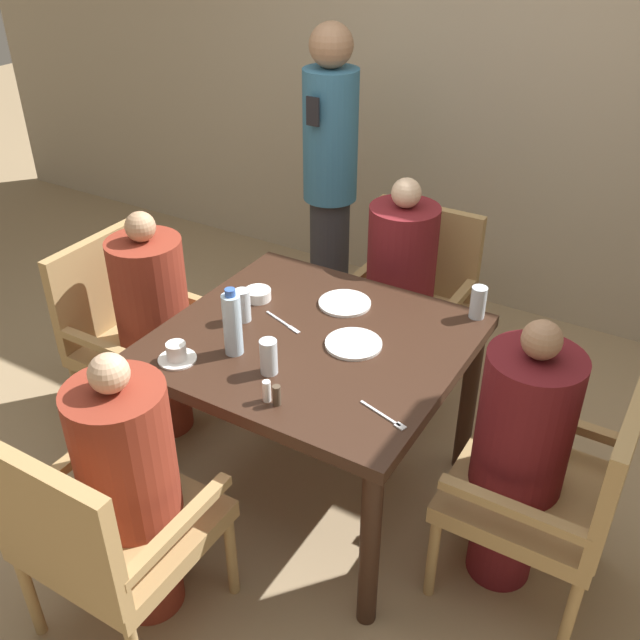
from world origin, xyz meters
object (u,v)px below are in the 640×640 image
chair_left_side (133,329)px  chair_right_side (557,487)px  diner_in_left_chair (155,325)px  standing_host (330,178)px  diner_in_far_chair (400,292)px  diner_in_near_chair (131,488)px  teacup_with_saucer (177,354)px  glass_tall_far (269,357)px  glass_tall_near (478,302)px  diner_in_right_chair (519,456)px  bowl_small (258,294)px  chair_far_side (411,296)px  water_bottle (232,324)px  chair_near_corner (102,530)px  glass_tall_mid (243,305)px  plate_main_left (353,344)px  plate_main_right (345,303)px

chair_left_side → chair_right_side: size_ratio=1.00×
diner_in_left_chair → standing_host: (0.20, 1.20, 0.34)m
diner_in_far_chair → diner_in_near_chair: 1.59m
teacup_with_saucer → glass_tall_far: 0.35m
teacup_with_saucer → glass_tall_near: (0.82, 0.84, 0.04)m
diner_in_left_chair → standing_host: bearing=80.4°
chair_left_side → glass_tall_near: same height
diner_in_near_chair → teacup_with_saucer: 0.49m
diner_in_right_chair → glass_tall_far: 0.93m
bowl_small → chair_right_side: bearing=-5.6°
chair_left_side → diner_in_left_chair: size_ratio=0.82×
diner_in_near_chair → bowl_small: bearing=97.6°
chair_far_side → water_bottle: water_bottle is taller
diner_in_far_chair → water_bottle: (-0.20, -1.02, 0.31)m
chair_far_side → chair_near_corner: bearing=-96.8°
glass_tall_near → glass_tall_mid: 0.92m
diner_in_right_chair → bowl_small: 1.20m
chair_right_side → diner_in_near_chair: (-1.19, -0.79, 0.06)m
diner_in_right_chair → glass_tall_far: size_ratio=8.44×
diner_in_far_chair → chair_far_side: bearing=90.0°
diner_in_near_chair → glass_tall_mid: 0.81m
diner_in_near_chair → glass_tall_mid: size_ratio=8.23×
standing_host → glass_tall_far: size_ratio=12.75×
chair_far_side → glass_tall_near: same height
glass_tall_far → standing_host: bearing=112.4°
diner_in_left_chair → plate_main_left: (0.98, 0.03, 0.22)m
chair_right_side → glass_tall_near: bearing=137.0°
diner_in_near_chair → bowl_small: size_ratio=9.96×
glass_tall_near → glass_tall_mid: bearing=-147.8°
chair_far_side → plate_main_left: bearing=-80.1°
chair_left_side → chair_right_side: same height
chair_near_corner → teacup_with_saucer: (-0.12, 0.55, 0.31)m
diner_in_left_chair → plate_main_left: bearing=1.9°
diner_in_right_chair → teacup_with_saucer: size_ratio=7.97×
bowl_small → plate_main_left: bearing=-11.0°
diner_in_far_chair → bowl_small: (-0.34, -0.66, 0.21)m
glass_tall_mid → glass_tall_far: (0.28, -0.24, 0.00)m
diner_in_far_chair → chair_left_side: bearing=-141.0°
diner_in_near_chair → teacup_with_saucer: bearing=106.5°
chair_far_side → diner_in_near_chair: (-0.22, -1.72, 0.06)m
standing_host → glass_tall_near: standing_host is taller
chair_far_side → bowl_small: 0.92m
chair_right_side → bowl_small: bearing=174.4°
diner_in_near_chair → chair_far_side: bearing=82.6°
diner_in_near_chair → water_bottle: 0.65m
glass_tall_far → bowl_small: bearing=129.4°
diner_in_left_chair → teacup_with_saucer: 0.66m
chair_right_side → plate_main_left: (-0.81, 0.03, 0.29)m
chair_left_side → plate_main_right: 1.03m
diner_in_right_chair → diner_in_far_chair: bearing=136.4°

